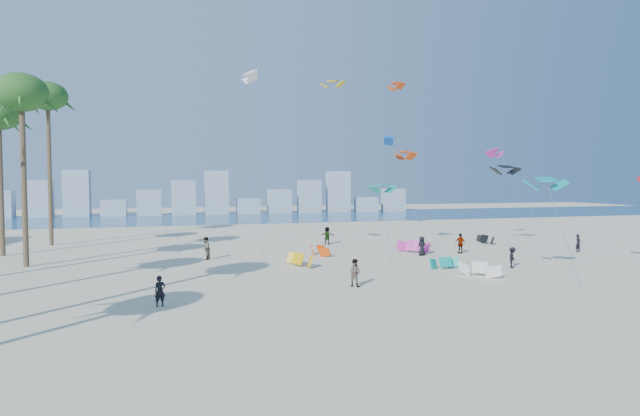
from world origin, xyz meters
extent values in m
plane|color=beige|center=(0.00, 0.00, 0.00)|extent=(220.00, 220.00, 0.00)
plane|color=navy|center=(0.00, 72.00, 0.01)|extent=(220.00, 220.00, 0.00)
imported|color=black|center=(-8.24, 7.08, 0.80)|extent=(0.68, 0.55, 1.60)
imported|color=gray|center=(3.19, 9.10, 0.86)|extent=(1.05, 1.04, 1.71)
imported|color=black|center=(13.37, 19.96, 0.83)|extent=(0.88, 0.63, 1.66)
imported|color=gray|center=(17.36, 20.33, 0.90)|extent=(0.87, 1.14, 1.80)
imported|color=black|center=(16.83, 12.19, 0.78)|extent=(1.14, 1.11, 1.57)
imported|color=gray|center=(7.85, 29.97, 0.90)|extent=(1.53, 1.58, 1.80)
imported|color=black|center=(28.07, 17.96, 0.81)|extent=(0.68, 0.54, 1.63)
imported|color=gray|center=(-4.82, 22.85, 0.94)|extent=(1.06, 1.14, 1.88)
cylinder|color=#595959|center=(8.64, 16.60, 3.09)|extent=(1.35, 4.93, 6.20)
cylinder|color=#595959|center=(15.23, 23.49, 4.62)|extent=(1.93, 3.57, 9.26)
cylinder|color=#595959|center=(24.78, 20.52, 3.94)|extent=(1.62, 5.28, 7.90)
cylinder|color=#595959|center=(-1.29, 18.42, 7.44)|extent=(0.58, 3.80, 14.89)
cylinder|color=#595959|center=(12.66, 20.99, 5.24)|extent=(2.01, 4.47, 10.49)
cylinder|color=#595959|center=(8.82, 33.79, 8.85)|extent=(3.01, 4.32, 17.72)
cylinder|color=#595959|center=(26.59, 25.43, 4.83)|extent=(2.50, 3.37, 9.67)
cylinder|color=#595959|center=(16.38, 6.57, 3.30)|extent=(0.39, 2.92, 6.61)
cylinder|color=#595959|center=(18.27, 35.03, 9.00)|extent=(0.44, 3.44, 18.00)
cylinder|color=brown|center=(-18.11, 23.00, 6.54)|extent=(0.40, 0.40, 13.09)
ellipsoid|color=#245A1F|center=(-18.11, 23.00, 13.09)|extent=(3.80, 3.80, 2.85)
cylinder|color=brown|center=(-21.53, 30.00, 6.13)|extent=(0.40, 0.40, 12.27)
cylinder|color=brown|center=(-19.05, 37.00, 7.46)|extent=(0.40, 0.40, 14.92)
ellipsoid|color=#245A1F|center=(-19.05, 37.00, 14.92)|extent=(3.80, 3.80, 2.85)
cube|color=#9EADBF|center=(-29.60, 82.00, 3.30)|extent=(4.40, 3.00, 6.60)
cube|color=#9EADBF|center=(-23.40, 82.00, 4.20)|extent=(4.40, 3.00, 8.40)
cube|color=#9EADBF|center=(-17.20, 82.00, 1.50)|extent=(4.40, 3.00, 3.00)
cube|color=#9EADBF|center=(-11.00, 82.00, 2.40)|extent=(4.40, 3.00, 4.80)
cube|color=#9EADBF|center=(-4.80, 82.00, 3.30)|extent=(4.40, 3.00, 6.60)
cube|color=#9EADBF|center=(1.40, 82.00, 4.20)|extent=(4.40, 3.00, 8.40)
cube|color=#9EADBF|center=(7.60, 82.00, 1.50)|extent=(4.40, 3.00, 3.00)
cube|color=#9EADBF|center=(13.80, 82.00, 2.40)|extent=(4.40, 3.00, 4.80)
cube|color=#9EADBF|center=(20.00, 82.00, 3.30)|extent=(4.40, 3.00, 6.60)
cube|color=#9EADBF|center=(26.20, 82.00, 4.20)|extent=(4.40, 3.00, 8.40)
cube|color=#9EADBF|center=(32.40, 82.00, 1.50)|extent=(4.40, 3.00, 3.00)
cube|color=#9EADBF|center=(38.60, 82.00, 2.40)|extent=(4.40, 3.00, 4.80)
camera|label=1|loc=(-7.82, -21.05, 6.52)|focal=29.49mm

